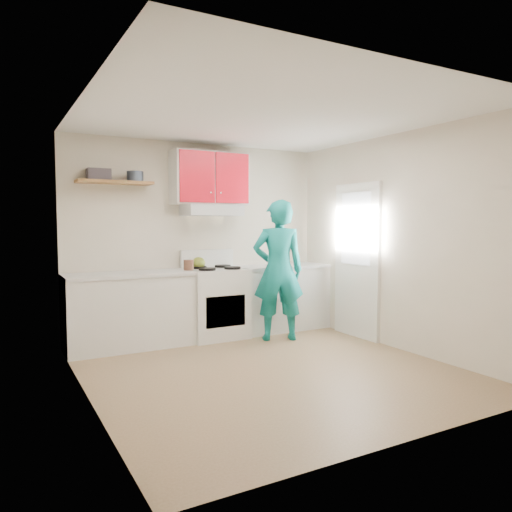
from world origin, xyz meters
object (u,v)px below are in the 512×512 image
stove (215,303)px  kettle (199,263)px  tin (135,176)px  person (278,270)px  crock (189,266)px

stove → kettle: 0.58m
tin → kettle: (0.83, -0.01, -1.10)m
stove → person: (0.67, -0.51, 0.45)m
crock → person: person is taller
person → kettle: bearing=-15.3°
kettle → crock: (-0.21, -0.17, -0.02)m
stove → person: bearing=-37.6°
tin → person: 2.16m
kettle → person: person is taller
tin → kettle: 1.38m
tin → kettle: tin is taller
tin → kettle: size_ratio=1.12×
stove → person: 0.95m
stove → tin: size_ratio=4.55×
kettle → stove: bearing=-23.0°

